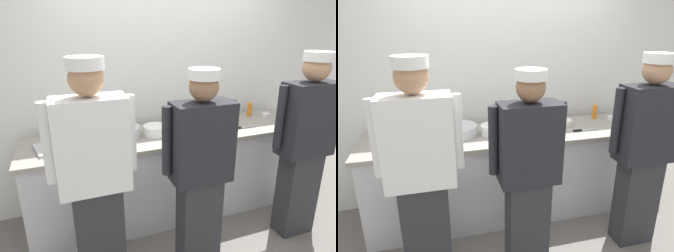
{
  "view_description": "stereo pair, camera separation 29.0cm",
  "coord_description": "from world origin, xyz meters",
  "views": [
    {
      "loc": [
        -1.05,
        -2.18,
        1.9
      ],
      "look_at": [
        -0.09,
        0.39,
        0.96
      ],
      "focal_mm": 31.51,
      "sensor_mm": 36.0,
      "label": 1
    },
    {
      "loc": [
        -0.78,
        -2.27,
        1.9
      ],
      "look_at": [
        -0.09,
        0.39,
        0.96
      ],
      "focal_mm": 31.51,
      "sensor_mm": 36.0,
      "label": 2
    }
  ],
  "objects": [
    {
      "name": "ground_plane",
      "position": [
        0.0,
        0.0,
        0.0
      ],
      "size": [
        9.0,
        9.0,
        0.0
      ],
      "primitive_type": "plane",
      "color": "slate"
    },
    {
      "name": "wall_back",
      "position": [
        0.0,
        0.84,
        1.31
      ],
      "size": [
        4.61,
        0.1,
        2.63
      ],
      "color": "silver",
      "rests_on": "ground"
    },
    {
      "name": "prep_counter",
      "position": [
        0.0,
        0.37,
        0.45
      ],
      "size": [
        2.94,
        0.69,
        0.89
      ],
      "color": "silver",
      "rests_on": "ground"
    },
    {
      "name": "chef_near_left",
      "position": [
        -0.9,
        -0.32,
        0.92
      ],
      "size": [
        0.62,
        0.24,
        1.72
      ],
      "color": "#2D2D33",
      "rests_on": "ground"
    },
    {
      "name": "chef_center",
      "position": [
        -0.12,
        -0.38,
        0.86
      ],
      "size": [
        0.59,
        0.24,
        1.62
      ],
      "color": "#2D2D33",
      "rests_on": "ground"
    },
    {
      "name": "chef_far_right",
      "position": [
        0.92,
        -0.35,
        0.91
      ],
      "size": [
        0.61,
        0.24,
        1.7
      ],
      "color": "#2D2D33",
      "rests_on": "ground"
    },
    {
      "name": "plate_stack_front",
      "position": [
        0.53,
        0.46,
        0.92
      ],
      "size": [
        0.22,
        0.22,
        0.06
      ],
      "color": "white",
      "rests_on": "prep_counter"
    },
    {
      "name": "plate_stack_rear",
      "position": [
        -0.23,
        0.36,
        0.94
      ],
      "size": [
        0.24,
        0.24,
        0.1
      ],
      "color": "white",
      "rests_on": "prep_counter"
    },
    {
      "name": "mixing_bowl_steel",
      "position": [
        -0.56,
        0.41,
        0.94
      ],
      "size": [
        0.37,
        0.37,
        0.1
      ],
      "primitive_type": "cylinder",
      "color": "#B7BABF",
      "rests_on": "prep_counter"
    },
    {
      "name": "sheet_tray",
      "position": [
        -1.05,
        0.36,
        0.9
      ],
      "size": [
        0.58,
        0.41,
        0.02
      ],
      "primitive_type": "cube",
      "rotation": [
        0.0,
        0.0,
        0.21
      ],
      "color": "#B7BABF",
      "rests_on": "prep_counter"
    },
    {
      "name": "squeeze_bottle_primary",
      "position": [
        0.22,
        0.41,
        0.99
      ],
      "size": [
        0.06,
        0.06,
        0.2
      ],
      "color": "#56A333",
      "rests_on": "prep_counter"
    },
    {
      "name": "squeeze_bottle_secondary",
      "position": [
        0.99,
        0.57,
        0.98
      ],
      "size": [
        0.05,
        0.05,
        0.18
      ],
      "color": "orange",
      "rests_on": "prep_counter"
    },
    {
      "name": "ramekin_yellow_sauce",
      "position": [
        -0.03,
        0.18,
        0.91
      ],
      "size": [
        0.09,
        0.09,
        0.04
      ],
      "color": "white",
      "rests_on": "prep_counter"
    },
    {
      "name": "ramekin_red_sauce",
      "position": [
        -0.02,
        0.31,
        0.92
      ],
      "size": [
        0.08,
        0.08,
        0.05
      ],
      "color": "white",
      "rests_on": "prep_counter"
    },
    {
      "name": "ramekin_green_sauce",
      "position": [
        1.15,
        0.48,
        0.91
      ],
      "size": [
        0.09,
        0.09,
        0.04
      ],
      "color": "white",
      "rests_on": "prep_counter"
    },
    {
      "name": "chefs_knife",
      "position": [
        0.67,
        0.23,
        0.9
      ],
      "size": [
        0.28,
        0.03,
        0.02
      ],
      "color": "#B7BABF",
      "rests_on": "prep_counter"
    }
  ]
}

